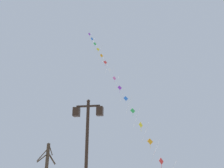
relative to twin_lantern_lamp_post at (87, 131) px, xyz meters
name	(u,v)px	position (x,y,z in m)	size (l,w,h in m)	color
twin_lantern_lamp_post	(87,131)	(0.00, 0.00, 0.00)	(1.35, 0.28, 4.58)	black
kite_train	(114,77)	(-1.00, 14.90, 8.45)	(10.54, 15.13, 22.45)	brown
bare_tree	(47,165)	(-5.80, 9.54, -1.19)	(1.72, 1.79, 3.82)	#423323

